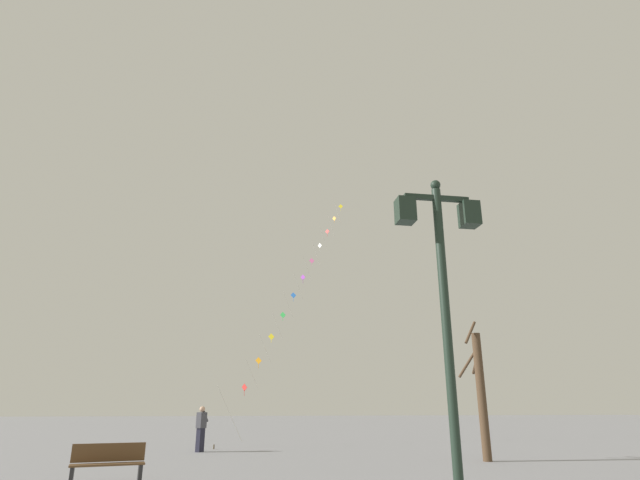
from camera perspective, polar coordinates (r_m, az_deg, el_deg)
The scene contains 6 objects.
ground_plane at distance 20.37m, azimuth -5.80°, elevation -22.98°, with size 160.00×160.00×0.00m, color gray.
twin_lantern_lamp_post at distance 7.94m, azimuth 13.68°, elevation -4.10°, with size 1.35×0.28×5.20m.
kite_train at distance 29.37m, azimuth -2.68°, elevation -5.64°, with size 7.83×10.22×15.67m.
kite_flyer at distance 21.96m, azimuth -13.27°, elevation -19.90°, with size 0.48×0.59×1.71m.
bare_tree at distance 18.68m, azimuth 17.67°, elevation -15.99°, with size 0.90×1.38×4.56m.
park_bench at distance 13.54m, azimuth -22.84°, elevation -22.28°, with size 1.66×0.78×0.89m.
Camera 1 is at (-1.30, -0.26, 1.71)m, focal length 28.35 mm.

